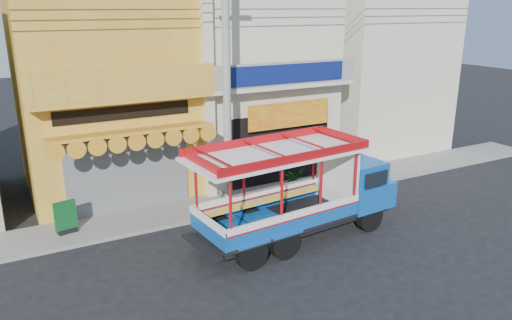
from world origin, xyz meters
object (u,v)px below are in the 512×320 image
at_px(green_sign, 66,219).
at_px(potted_plant_a, 294,178).
at_px(songthaew_truck, 310,189).
at_px(potted_plant_c, 345,162).
at_px(utility_pole, 231,67).

xyz_separation_m(green_sign, potted_plant_a, (8.35, -0.10, 0.00)).
distance_m(green_sign, potted_plant_a, 8.35).
height_order(songthaew_truck, green_sign, songthaew_truck).
height_order(songthaew_truck, potted_plant_c, songthaew_truck).
bearing_deg(potted_plant_a, songthaew_truck, -132.79).
xyz_separation_m(potted_plant_a, potted_plant_c, (3.07, 0.80, -0.01)).
relative_size(songthaew_truck, potted_plant_c, 7.93).
height_order(utility_pole, potted_plant_a, utility_pole).
xyz_separation_m(songthaew_truck, potted_plant_c, (4.65, 4.15, -0.96)).
height_order(utility_pole, green_sign, utility_pole).
bearing_deg(utility_pole, songthaew_truck, -64.05).
bearing_deg(songthaew_truck, potted_plant_c, 41.79).
distance_m(songthaew_truck, green_sign, 7.66).
bearing_deg(potted_plant_c, songthaew_truck, -12.54).
relative_size(songthaew_truck, green_sign, 6.59).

